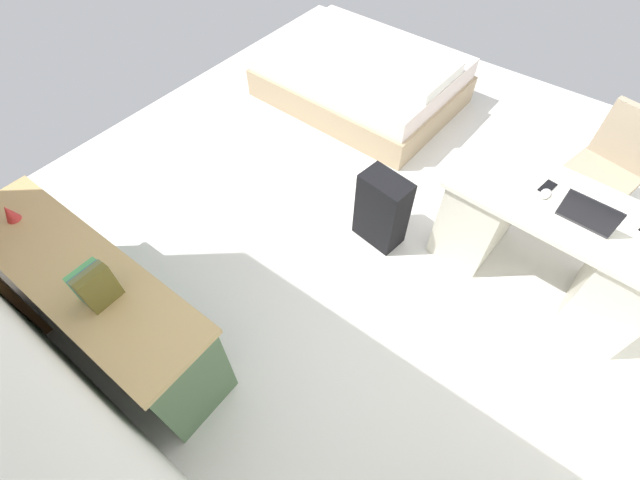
{
  "coord_description": "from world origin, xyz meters",
  "views": [
    {
      "loc": [
        -0.99,
        2.16,
        2.67
      ],
      "look_at": [
        -0.0,
        0.86,
        0.6
      ],
      "focal_mm": 24.15,
      "sensor_mm": 36.0,
      "label": 1
    }
  ],
  "objects_px": {
    "desk": "(548,242)",
    "bed": "(362,78)",
    "suitcase_black": "(382,210)",
    "office_chair": "(601,178)",
    "figurine_small": "(9,213)",
    "credenza": "(100,303)",
    "cell_phone_by_mouse": "(548,187)",
    "computer_mouse": "(546,194)",
    "laptop": "(588,214)"
  },
  "relations": [
    {
      "from": "laptop",
      "to": "figurine_small",
      "type": "relative_size",
      "value": 2.92
    },
    {
      "from": "suitcase_black",
      "to": "laptop",
      "type": "distance_m",
      "value": 1.3
    },
    {
      "from": "desk",
      "to": "suitcase_black",
      "type": "xyz_separation_m",
      "value": [
        1.08,
        0.36,
        -0.08
      ]
    },
    {
      "from": "credenza",
      "to": "suitcase_black",
      "type": "distance_m",
      "value": 1.99
    },
    {
      "from": "credenza",
      "to": "figurine_small",
      "type": "xyz_separation_m",
      "value": [
        0.59,
        0.0,
        0.42
      ]
    },
    {
      "from": "desk",
      "to": "figurine_small",
      "type": "relative_size",
      "value": 13.4
    },
    {
      "from": "suitcase_black",
      "to": "laptop",
      "type": "xyz_separation_m",
      "value": [
        -1.17,
        -0.31,
        0.48
      ]
    },
    {
      "from": "credenza",
      "to": "bed",
      "type": "xyz_separation_m",
      "value": [
        0.23,
        -3.23,
        -0.13
      ]
    },
    {
      "from": "cell_phone_by_mouse",
      "to": "figurine_small",
      "type": "height_order",
      "value": "figurine_small"
    },
    {
      "from": "credenza",
      "to": "cell_phone_by_mouse",
      "type": "distance_m",
      "value": 2.88
    },
    {
      "from": "figurine_small",
      "to": "suitcase_black",
      "type": "bearing_deg",
      "value": -131.01
    },
    {
      "from": "desk",
      "to": "cell_phone_by_mouse",
      "type": "relative_size",
      "value": 10.83
    },
    {
      "from": "office_chair",
      "to": "figurine_small",
      "type": "bearing_deg",
      "value": 47.29
    },
    {
      "from": "laptop",
      "to": "computer_mouse",
      "type": "relative_size",
      "value": 3.21
    },
    {
      "from": "bed",
      "to": "figurine_small",
      "type": "xyz_separation_m",
      "value": [
        0.37,
        3.23,
        0.55
      ]
    },
    {
      "from": "desk",
      "to": "credenza",
      "type": "bearing_deg",
      "value": 46.45
    },
    {
      "from": "desk",
      "to": "bed",
      "type": "bearing_deg",
      "value": -26.34
    },
    {
      "from": "desk",
      "to": "credenza",
      "type": "relative_size",
      "value": 0.82
    },
    {
      "from": "credenza",
      "to": "suitcase_black",
      "type": "xyz_separation_m",
      "value": [
        -0.93,
        -1.75,
        -0.07
      ]
    },
    {
      "from": "credenza",
      "to": "figurine_small",
      "type": "relative_size",
      "value": 16.36
    },
    {
      "from": "cell_phone_by_mouse",
      "to": "office_chair",
      "type": "bearing_deg",
      "value": -100.73
    },
    {
      "from": "suitcase_black",
      "to": "laptop",
      "type": "bearing_deg",
      "value": -156.98
    },
    {
      "from": "suitcase_black",
      "to": "computer_mouse",
      "type": "relative_size",
      "value": 6.04
    },
    {
      "from": "office_chair",
      "to": "computer_mouse",
      "type": "distance_m",
      "value": 0.92
    },
    {
      "from": "laptop",
      "to": "cell_phone_by_mouse",
      "type": "xyz_separation_m",
      "value": [
        0.27,
        -0.13,
        -0.04
      ]
    },
    {
      "from": "credenza",
      "to": "office_chair",
      "type": "bearing_deg",
      "value": -125.8
    },
    {
      "from": "computer_mouse",
      "to": "credenza",
      "type": "bearing_deg",
      "value": 51.99
    },
    {
      "from": "bed",
      "to": "suitcase_black",
      "type": "xyz_separation_m",
      "value": [
        -1.16,
        1.47,
        0.06
      ]
    },
    {
      "from": "bed",
      "to": "cell_phone_by_mouse",
      "type": "bearing_deg",
      "value": 153.42
    },
    {
      "from": "laptop",
      "to": "cell_phone_by_mouse",
      "type": "height_order",
      "value": "laptop"
    },
    {
      "from": "office_chair",
      "to": "suitcase_black",
      "type": "distance_m",
      "value": 1.67
    },
    {
      "from": "credenza",
      "to": "laptop",
      "type": "distance_m",
      "value": 2.97
    },
    {
      "from": "computer_mouse",
      "to": "office_chair",
      "type": "bearing_deg",
      "value": -105.1
    },
    {
      "from": "cell_phone_by_mouse",
      "to": "laptop",
      "type": "bearing_deg",
      "value": 163.68
    },
    {
      "from": "desk",
      "to": "bed",
      "type": "distance_m",
      "value": 2.5
    },
    {
      "from": "credenza",
      "to": "cell_phone_by_mouse",
      "type": "xyz_separation_m",
      "value": [
        -1.84,
        -2.19,
        0.36
      ]
    },
    {
      "from": "office_chair",
      "to": "bed",
      "type": "distance_m",
      "value": 2.37
    },
    {
      "from": "figurine_small",
      "to": "laptop",
      "type": "bearing_deg",
      "value": -142.58
    },
    {
      "from": "suitcase_black",
      "to": "office_chair",
      "type": "bearing_deg",
      "value": -126.81
    },
    {
      "from": "computer_mouse",
      "to": "bed",
      "type": "bearing_deg",
      "value": -25.05
    },
    {
      "from": "bed",
      "to": "cell_phone_by_mouse",
      "type": "xyz_separation_m",
      "value": [
        -2.06,
        1.03,
        0.49
      ]
    },
    {
      "from": "bed",
      "to": "figurine_small",
      "type": "height_order",
      "value": "figurine_small"
    },
    {
      "from": "bed",
      "to": "figurine_small",
      "type": "relative_size",
      "value": 17.73
    },
    {
      "from": "laptop",
      "to": "bed",
      "type": "bearing_deg",
      "value": -26.54
    },
    {
      "from": "desk",
      "to": "bed",
      "type": "height_order",
      "value": "desk"
    },
    {
      "from": "figurine_small",
      "to": "bed",
      "type": "bearing_deg",
      "value": -96.49
    },
    {
      "from": "office_chair",
      "to": "bed",
      "type": "xyz_separation_m",
      "value": [
        2.34,
        -0.29,
        -0.18
      ]
    },
    {
      "from": "office_chair",
      "to": "figurine_small",
      "type": "relative_size",
      "value": 8.55
    },
    {
      "from": "office_chair",
      "to": "suitcase_black",
      "type": "height_order",
      "value": "office_chair"
    },
    {
      "from": "desk",
      "to": "laptop",
      "type": "distance_m",
      "value": 0.41
    }
  ]
}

